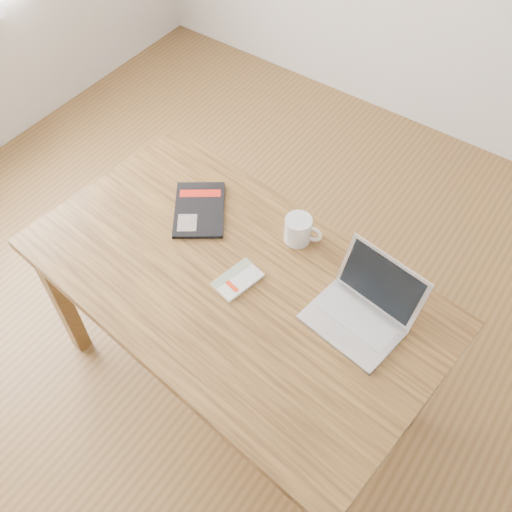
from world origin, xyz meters
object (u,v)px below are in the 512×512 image
Objects in this scene: white_guidebook at (238,280)px; laptop at (363,309)px; coffee_mug at (299,229)px; desk at (234,294)px; black_guidebook at (199,209)px.

laptop is at bearing 28.15° from white_guidebook.
white_guidebook is 0.28m from coffee_mug.
laptop is at bearing 22.08° from desk.
desk is at bearing -157.47° from white_guidebook.
laptop reaches higher than desk.
coffee_mug reaches higher than white_guidebook.
white_guidebook reaches higher than desk.
black_guidebook is at bearing -178.36° from coffee_mug.
coffee_mug is (0.08, 0.27, 0.14)m from desk.
coffee_mug reaches higher than black_guidebook.
laptop is (0.40, 0.12, 0.04)m from white_guidebook.
desk is 11.16× the size of coffee_mug.
coffee_mug is at bearing 88.18° from white_guidebook.
black_guidebook is 0.38m from coffee_mug.
coffee_mug is at bearing 79.34° from desk.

